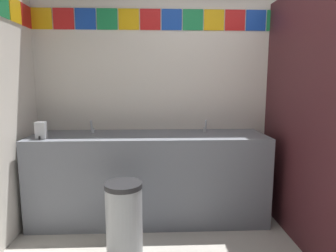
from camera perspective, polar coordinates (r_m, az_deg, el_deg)
The scene contains 8 objects.
wall_back at distance 3.36m, azimuth 14.31°, elevation 8.73°, with size 4.48×0.09×2.85m.
vanity_counter at distance 3.03m, azimuth -3.67°, elevation -9.79°, with size 2.33×0.62×0.89m.
faucet_left at distance 3.07m, azimuth -14.66°, elevation -0.44°, with size 0.04×0.10×0.14m.
faucet_right at distance 3.04m, azimuth 7.32°, elevation -0.30°, with size 0.04×0.10×0.14m.
soap_dispenser at distance 2.92m, azimuth -23.69°, elevation -0.83°, with size 0.09×0.09×0.16m.
stall_divider at distance 2.65m, azimuth 29.67°, elevation 1.04°, with size 0.92×1.40×2.22m.
toilet at distance 3.52m, azimuth 29.36°, elevation -10.79°, with size 0.39×0.49×0.74m.
trash_bin at distance 2.49m, azimuth -8.60°, elevation -17.71°, with size 0.30×0.30×0.62m.
Camera 1 is at (-0.96, -1.59, 1.41)m, focal length 31.05 mm.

